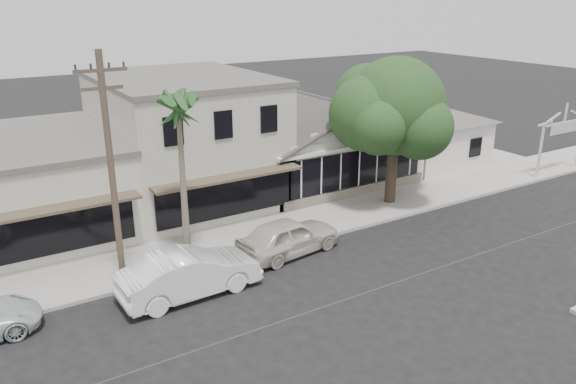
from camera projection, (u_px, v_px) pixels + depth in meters
ground at (392, 284)px, 21.96m from camera, size 140.00×140.00×0.00m
sidewalk_north at (137, 265)px, 23.36m from camera, size 90.00×3.50×0.15m
corner_shop at (317, 137)px, 33.56m from camera, size 10.40×8.60×5.10m
side_cottage at (427, 141)px, 37.23m from camera, size 6.00×6.00×3.00m
arch_sign at (564, 125)px, 34.30m from camera, size 4.12×0.12×3.95m
row_building_near at (184, 141)px, 30.20m from camera, size 8.00×10.00×6.50m
row_building_midnear at (4, 190)px, 26.11m from camera, size 10.00×10.00×4.20m
utility_pole at (111, 170)px, 20.05m from camera, size 1.80×0.24×9.00m
car_0 at (288, 236)px, 24.28m from camera, size 5.01×2.55×1.64m
car_1 at (189, 273)px, 20.94m from camera, size 5.40×2.03×1.76m
shade_tree at (391, 109)px, 28.81m from camera, size 7.08×6.40×7.85m
palm_east at (178, 110)px, 21.32m from camera, size 2.58×2.58×7.62m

